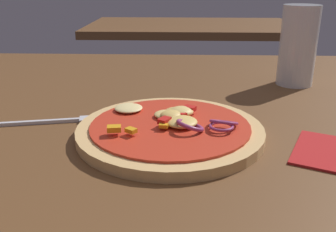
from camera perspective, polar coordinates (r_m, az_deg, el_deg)
The scene contains 5 objects.
dining_table at distance 0.48m, azimuth 1.55°, elevation -5.65°, with size 1.43×1.08×0.03m.
pizza at distance 0.48m, azimuth -0.04°, elevation -1.98°, with size 0.24×0.24×0.03m.
fork at distance 0.55m, azimuth -17.13°, elevation -0.76°, with size 0.19×0.05×0.01m.
beer_glass at distance 0.74m, azimuth 18.67°, elevation 9.24°, with size 0.07×0.07×0.14m.
background_table at distance 1.63m, azimuth 3.40°, elevation 13.18°, with size 0.85×0.49×0.03m.
Camera 1 is at (0.00, -0.43, 0.23)m, focal length 40.41 mm.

